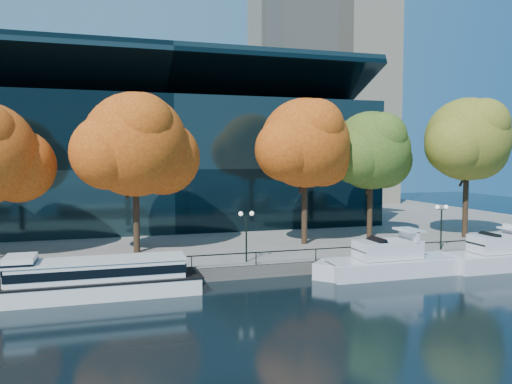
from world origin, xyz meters
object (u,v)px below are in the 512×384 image
object	(u,v)px
tour_boat	(85,278)
tree_5	(469,141)
tree_3	(307,145)
tree_4	(372,152)
cruiser_near	(388,261)
cruiser_far	(498,255)
tree_2	(137,147)
lamp_2	(441,217)
lamp_1	(246,225)

from	to	relation	value
tour_boat	tree_5	size ratio (longest dim) A/B	1.10
tree_3	tree_5	world-z (taller)	tree_5
tree_5	tree_4	bearing A→B (deg)	165.39
cruiser_near	tree_4	bearing A→B (deg)	66.40
cruiser_near	tree_5	world-z (taller)	tree_5
cruiser_far	tree_5	size ratio (longest dim) A/B	0.77
cruiser_near	tree_4	distance (m)	15.12
tree_2	tree_5	distance (m)	33.16
tree_4	lamp_2	distance (m)	10.06
tree_4	lamp_2	world-z (taller)	tree_4
tree_3	lamp_1	xyz separation A→B (m)	(-7.73, -6.34, -6.45)
cruiser_far	tree_2	bearing A→B (deg)	159.38
tree_2	lamp_2	world-z (taller)	tree_2
tree_2	lamp_2	distance (m)	27.55
tree_3	lamp_2	distance (m)	13.78
tour_boat	tree_2	world-z (taller)	tree_2
tour_boat	cruiser_far	world-z (taller)	cruiser_far
tree_3	tree_4	size ratio (longest dim) A/B	1.07
tour_boat	lamp_1	bearing A→B (deg)	15.03
cruiser_far	tree_4	bearing A→B (deg)	112.76
tour_boat	tree_2	bearing A→B (deg)	67.36
tree_2	tree_4	size ratio (longest dim) A/B	1.07
lamp_1	tour_boat	bearing A→B (deg)	-164.97
cruiser_near	lamp_2	bearing A→B (deg)	25.29
cruiser_near	tree_2	xyz separation A→B (m)	(-18.49, 10.11, 9.06)
lamp_2	lamp_1	bearing A→B (deg)	180.00
tree_2	tree_5	world-z (taller)	tree_5
tour_boat	tree_4	world-z (taller)	tree_4
cruiser_far	tree_5	xyz separation A→B (m)	(4.66, 9.43, 9.78)
cruiser_near	lamp_1	world-z (taller)	lamp_1
tree_2	tree_3	size ratio (longest dim) A/B	1.00
cruiser_far	lamp_2	xyz separation A→B (m)	(-2.43, 4.17, 2.83)
tour_boat	lamp_1	distance (m)	12.69
cruiser_far	lamp_2	world-z (taller)	lamp_2
tour_boat	cruiser_near	xyz separation A→B (m)	(22.56, -0.35, -0.16)
cruiser_far	lamp_2	distance (m)	5.59
cruiser_near	tree_3	bearing A→B (deg)	106.06
cruiser_near	tree_4	size ratio (longest dim) A/B	0.96
tour_boat	tree_3	world-z (taller)	tree_3
tree_5	lamp_2	xyz separation A→B (m)	(-7.09, -5.27, -6.95)
lamp_2	tree_2	bearing A→B (deg)	165.89
cruiser_near	tree_2	world-z (taller)	tree_2
cruiser_near	cruiser_far	bearing A→B (deg)	-3.45
cruiser_far	tree_4	xyz separation A→B (m)	(-5.01, 11.95, 8.64)
lamp_2	tour_boat	bearing A→B (deg)	-173.90
tree_4	tree_5	distance (m)	10.07
tree_2	tree_4	world-z (taller)	tree_2
tour_boat	tree_4	distance (m)	30.84
lamp_2	tree_5	bearing A→B (deg)	36.58
cruiser_near	cruiser_far	distance (m)	9.99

